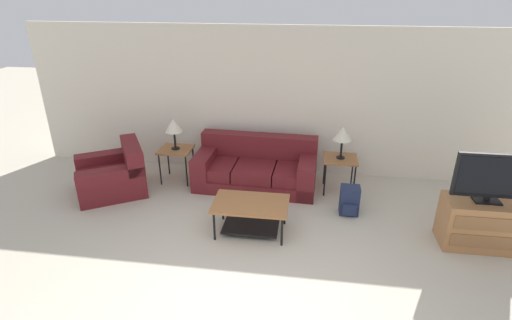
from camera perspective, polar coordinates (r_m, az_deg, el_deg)
name	(u,v)px	position (r m, az deg, el deg)	size (l,w,h in m)	color
ground_plane	(241,317)	(4.52, -2.17, -21.55)	(24.00, 24.00, 0.00)	beige
wall_back	(276,102)	(7.07, 2.94, 8.25)	(8.92, 0.06, 2.60)	silver
couch	(256,169)	(6.84, 0.02, -1.31)	(2.06, 1.03, 0.82)	maroon
armchair	(114,175)	(7.06, -19.66, -2.10)	(1.40, 1.39, 0.80)	maroon
coffee_table	(251,210)	(5.55, -0.77, -7.21)	(1.03, 0.65, 0.47)	#935B33
side_table_left	(176,152)	(7.04, -11.37, 1.11)	(0.55, 0.50, 0.60)	#935B33
side_table_right	(340,161)	(6.68, 11.93, -0.21)	(0.55, 0.50, 0.60)	#935B33
table_lamp_left	(174,126)	(6.87, -11.69, 4.78)	(0.30, 0.30, 0.54)	black
table_lamp_right	(343,134)	(6.50, 12.28, 3.63)	(0.30, 0.30, 0.54)	black
tv_console	(480,223)	(6.07, 29.41, -7.88)	(0.98, 0.52, 0.66)	#A87042
television	(493,177)	(5.78, 30.76, -2.10)	(0.93, 0.20, 0.66)	black
backpack	(349,201)	(6.19, 13.21, -5.68)	(0.28, 0.29, 0.45)	#1E2847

